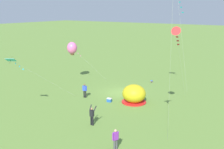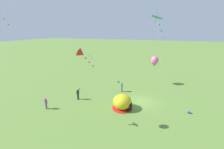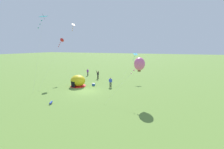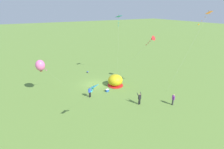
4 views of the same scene
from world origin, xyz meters
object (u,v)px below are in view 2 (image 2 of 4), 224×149
Objects in this scene: cooler_box at (118,98)px; person_with_toddler at (122,87)px; kite_red at (81,54)px; popup_tent at (122,102)px; kite_pink at (155,60)px; kite_teal at (157,21)px; toddler_crawling at (189,112)px; person_near_tent at (78,94)px; person_watching_sky at (46,103)px; kite_cyan at (90,57)px.

cooler_box is 3.41m from person_with_toddler.
kite_red is at bearing 170.97° from cooler_box.
cooler_box is at bearing -173.61° from person_with_toddler.
popup_tent is at bearing -162.59° from person_with_toddler.
kite_red is 18.62m from kite_pink.
kite_teal is (-3.08, -4.11, 10.47)m from popup_tent.
popup_tent is 11.66m from kite_teal.
kite_pink reaches higher than toddler_crawling.
cooler_box is 0.34× the size of person_with_toddler.
popup_tent is 6.03m from person_with_toddler.
person_near_tent is 4.88m from person_watching_sky.
kite_cyan is at bearing 70.28° from toddler_crawling.
kite_pink is (17.38, -5.69, -3.49)m from kite_red.
person_watching_sky is 13.02m from kite_cyan.
popup_tent is at bearing -131.69° from kite_cyan.
kite_teal reaches higher than cooler_box.
kite_pink is (11.86, -2.99, 3.94)m from popup_tent.
cooler_box is at bearing 45.11° from kite_teal.
popup_tent is 10.69m from person_watching_sky.
popup_tent is 1.63× the size of person_watching_sky.
kite_red reaches higher than popup_tent.
person_with_toddler is 9.16m from kite_cyan.
person_watching_sky is at bearing 93.22° from kite_teal.
kite_cyan is (13.88, 6.69, -3.04)m from kite_red.
kite_pink is at bearing -39.47° from person_watching_sky.
kite_pink reaches higher than person_with_toddler.
cooler_box is at bearing 154.84° from kite_pink.
kite_pink reaches higher than cooler_box.
kite_cyan reaches higher than person_near_tent.
cooler_box is 0.34× the size of person_watching_sky.
person_with_toddler is at bearing 17.41° from popup_tent.
person_near_tent is (-1.56, 16.17, 0.82)m from toddler_crawling.
kite_teal is at bearing -70.24° from kite_red.
cooler_box is 11.18m from kite_cyan.
kite_teal reaches higher than person_watching_sky.
person_with_toddler is 13.55m from kite_red.
kite_red reaches higher than kite_cyan.
kite_pink reaches higher than person_near_tent.
popup_tent reaches higher than person_watching_sky.
person_watching_sky is 0.30× the size of kite_pink.
kite_teal is at bearing 136.99° from toddler_crawling.
person_watching_sky is at bearing 107.07° from toddler_crawling.
kite_red is (-7.97, 1.27, 8.21)m from cooler_box.
person_watching_sky is at bearing 111.23° from popup_tent.
person_near_tent is 0.21× the size of kite_red.
person_near_tent is 16.06m from kite_pink.
kite_red is 0.73× the size of kite_teal.
person_with_toddler reaches higher than toddler_crawling.
kite_teal is (-8.83, -5.91, 10.50)m from person_with_toddler.
kite_cyan is (12.23, -0.58, 4.43)m from person_watching_sky.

